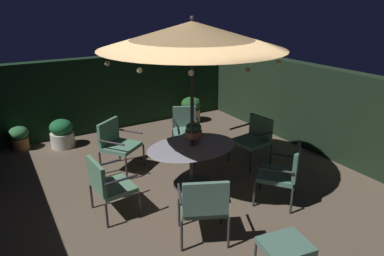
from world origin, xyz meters
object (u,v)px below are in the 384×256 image
patio_chair_east (254,137)px  patio_chair_southeast (185,127)px  potted_plant_left_far (19,137)px  potted_plant_front_corner (62,133)px  patio_chair_southwest (108,183)px  patio_chair_south (117,142)px  ottoman_footrest (286,247)px  patio_chair_northeast (284,171)px  potted_plant_back_left (191,109)px  patio_chair_north (204,204)px  patio_umbrella (192,35)px  centerpiece_planter (194,131)px  patio_dining_table (192,155)px

patio_chair_east → patio_chair_southeast: 1.49m
patio_chair_southeast → potted_plant_left_far: 3.59m
potted_plant_front_corner → patio_chair_southwest: bearing=-88.8°
patio_chair_south → ottoman_footrest: (0.80, -3.56, -0.24)m
patio_chair_northeast → ottoman_footrest: (-1.05, -1.11, -0.22)m
potted_plant_left_far → potted_plant_back_left: bearing=-4.6°
patio_chair_north → patio_umbrella: bearing=64.8°
patio_umbrella → potted_plant_left_far: patio_umbrella is taller
patio_chair_east → potted_plant_front_corner: 4.16m
patio_umbrella → centerpiece_planter: patio_umbrella is taller
patio_umbrella → patio_chair_east: patio_umbrella is taller
patio_chair_northeast → patio_chair_east: (0.58, 1.37, -0.02)m
patio_umbrella → patio_chair_southeast: bearing=64.5°
potted_plant_front_corner → patio_chair_east: bearing=-41.6°
patio_umbrella → centerpiece_planter: size_ratio=7.21×
patio_chair_southwest → centerpiece_planter: bearing=7.1°
patio_chair_southeast → potted_plant_back_left: size_ratio=1.38×
centerpiece_planter → patio_chair_north: 1.69m
potted_plant_front_corner → patio_dining_table: bearing=-61.5°
patio_chair_southeast → patio_chair_south: patio_chair_south is taller
patio_chair_southeast → ottoman_footrest: 3.79m
patio_umbrella → patio_chair_northeast: (0.95, -1.21, -2.00)m
patio_chair_northeast → potted_plant_back_left: 4.19m
patio_dining_table → patio_chair_north: (-0.65, -1.38, 0.01)m
potted_plant_front_corner → centerpiece_planter: bearing=-59.6°
patio_chair_southeast → potted_plant_left_far: bearing=148.9°
patio_chair_east → patio_chair_south: size_ratio=0.95×
patio_chair_southeast → potted_plant_left_far: patio_chair_southeast is taller
ottoman_footrest → patio_umbrella: bearing=87.3°
patio_chair_north → patio_chair_northeast: size_ratio=1.01×
centerpiece_planter → patio_umbrella: bearing=-133.2°
patio_dining_table → patio_chair_north: size_ratio=1.63×
patio_dining_table → ottoman_footrest: patio_dining_table is taller
centerpiece_planter → patio_chair_southwest: bearing=-172.9°
patio_chair_north → patio_chair_south: size_ratio=1.01×
patio_chair_south → potted_plant_back_left: patio_chair_south is taller
patio_umbrella → ottoman_footrest: 3.22m
patio_chair_east → potted_plant_front_corner: size_ratio=1.46×
patio_chair_north → potted_plant_front_corner: patio_chair_north is taller
patio_umbrella → patio_chair_north: size_ratio=2.95×
patio_dining_table → potted_plant_back_left: bearing=59.6°
patio_chair_east → potted_plant_back_left: (0.19, 2.74, -0.20)m
patio_dining_table → patio_chair_southeast: bearing=64.5°
centerpiece_planter → patio_chair_southwest: 1.68m
patio_chair_east → patio_chair_southeast: bearing=125.3°
patio_chair_north → patio_chair_northeast: patio_chair_north is taller
patio_chair_north → patio_chair_northeast: (1.60, 0.17, -0.03)m
patio_chair_north → patio_chair_northeast: 1.61m
patio_chair_north → ottoman_footrest: patio_chair_north is taller
ottoman_footrest → potted_plant_back_left: potted_plant_back_left is taller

